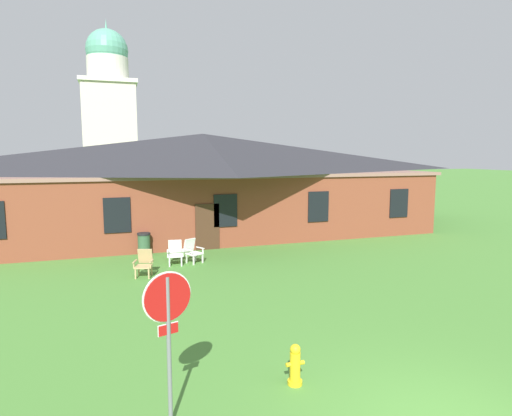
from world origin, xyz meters
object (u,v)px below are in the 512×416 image
Objects in this scene: stop_sign at (168,318)px; trash_bin at (144,244)px; lawn_chair_near_door at (175,252)px; lawn_chair_left_end at (192,250)px; lawn_chair_by_porch at (144,262)px; fire_hydrant at (295,365)px.

stop_sign is 12.05m from trash_bin.
lawn_chair_left_end is at bearing 5.96° from lawn_chair_near_door.
lawn_chair_near_door is (1.27, 1.30, 0.00)m from lawn_chair_by_porch.
fire_hydrant is at bearing -84.48° from lawn_chair_near_door.
lawn_chair_left_end reaches higher than fire_hydrant.
trash_bin is at bearing 133.31° from lawn_chair_left_end.
lawn_chair_near_door is 1.00× the size of lawn_chair_left_end.
trash_bin is at bearing 99.78° from fire_hydrant.
lawn_chair_by_porch is 0.98× the size of trash_bin.
lawn_chair_by_porch is 1.21× the size of fire_hydrant.
lawn_chair_near_door is at bearing -61.24° from trash_bin.
trash_bin reaches higher than lawn_chair_by_porch.
lawn_chair_by_porch is 8.57m from fire_hydrant.
lawn_chair_by_porch and lawn_chair_left_end have the same top height.
lawn_chair_near_door and lawn_chair_left_end have the same top height.
lawn_chair_near_door reaches higher than fire_hydrant.
trash_bin is at bearing 86.36° from lawn_chair_by_porch.
lawn_chair_near_door is 0.98× the size of trash_bin.
lawn_chair_left_end is (0.69, 0.07, 0.00)m from lawn_chair_near_door.
stop_sign is 2.63× the size of lawn_chair_left_end.
stop_sign is 2.63× the size of lawn_chair_by_porch.
fire_hydrant is at bearing -75.18° from lawn_chair_by_porch.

